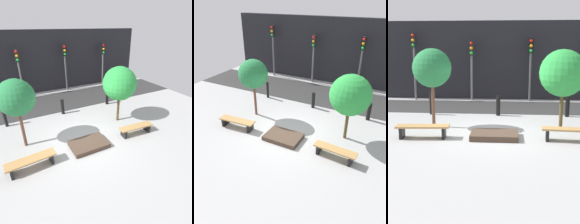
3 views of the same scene
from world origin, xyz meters
The scene contains 14 objects.
ground_plane centered at (0.00, 0.00, 0.00)m, with size 18.00×18.00×0.00m, color #A6A6A6.
road_strip centered at (0.00, 4.87, 0.01)m, with size 18.00×3.27×0.01m, color #303030.
building_facade centered at (0.00, 7.62, 2.21)m, with size 16.20×0.50×4.42m, color black.
bench_left centered at (-2.39, -0.69, 0.32)m, with size 1.80×0.58×0.44m.
bench_right centered at (2.39, -0.69, 0.31)m, with size 1.70×0.55×0.43m.
planter_bed centered at (0.00, -0.49, 0.10)m, with size 1.58×1.08×0.19m, color #4A382C.
tree_behind_left_bench centered at (-2.39, 0.84, 2.22)m, with size 1.45×1.45×2.96m.
tree_behind_right_bench centered at (2.39, 0.84, 2.07)m, with size 1.71×1.71×2.93m.
bollard_far_left centered at (-3.02, 2.98, 0.50)m, with size 0.15×0.15×1.00m, color black.
bollard_left centered at (0.00, 2.98, 0.44)m, with size 0.19×0.19×0.88m, color black.
bollard_center centered at (3.02, 2.98, 0.45)m, with size 0.19×0.19×0.90m, color black.
traffic_light_mid_west centered at (-1.62, 6.78, 2.29)m, with size 0.28×0.27×3.29m.
traffic_light_mid_east centered at (1.62, 6.78, 2.38)m, with size 0.28×0.27×3.43m.
traffic_light_east centered at (4.87, 6.78, 2.33)m, with size 0.28×0.27×3.35m.
Camera 1 is at (-2.60, -6.03, 4.72)m, focal length 28.00 mm.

